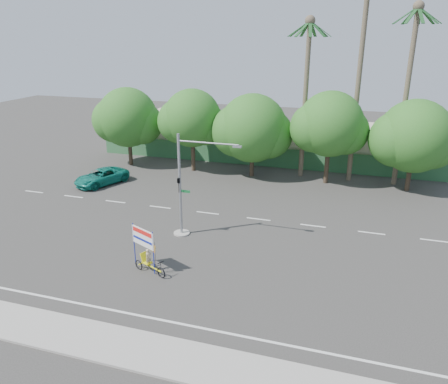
% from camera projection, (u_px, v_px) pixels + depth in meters
% --- Properties ---
extents(ground, '(120.00, 120.00, 0.00)m').
position_uv_depth(ground, '(195.00, 267.00, 25.75)').
color(ground, '#33302D').
rests_on(ground, ground).
extents(sidewalk_near, '(50.00, 2.40, 0.12)m').
position_uv_depth(sidewalk_near, '(134.00, 349.00, 19.00)').
color(sidewalk_near, gray).
rests_on(sidewalk_near, ground).
extents(fence, '(38.00, 0.08, 2.00)m').
position_uv_depth(fence, '(269.00, 157.00, 44.69)').
color(fence, '#336B3D').
rests_on(fence, ground).
extents(building_left, '(12.00, 8.00, 4.00)m').
position_uv_depth(building_left, '(194.00, 132.00, 51.16)').
color(building_left, beige).
rests_on(building_left, ground).
extents(building_right, '(14.00, 8.00, 3.60)m').
position_uv_depth(building_right, '(352.00, 145.00, 46.22)').
color(building_right, beige).
rests_on(building_right, ground).
extents(tree_far_left, '(7.14, 6.00, 7.96)m').
position_uv_depth(tree_far_left, '(127.00, 119.00, 44.16)').
color(tree_far_left, '#473828').
rests_on(tree_far_left, ground).
extents(tree_left, '(6.66, 5.60, 8.07)m').
position_uv_depth(tree_left, '(192.00, 120.00, 42.11)').
color(tree_left, '#473828').
rests_on(tree_left, ground).
extents(tree_center, '(7.62, 6.40, 7.85)m').
position_uv_depth(tree_center, '(252.00, 130.00, 40.65)').
color(tree_center, '#473828').
rests_on(tree_center, ground).
extents(tree_right, '(6.90, 5.80, 8.36)m').
position_uv_depth(tree_right, '(329.00, 126.00, 38.43)').
color(tree_right, '#473828').
rests_on(tree_right, ground).
extents(tree_far_right, '(7.38, 6.20, 7.94)m').
position_uv_depth(tree_far_right, '(414.00, 138.00, 36.69)').
color(tree_far_right, '#473828').
rests_on(tree_far_right, ground).
extents(palm_tall, '(3.73, 3.79, 17.45)m').
position_uv_depth(palm_tall, '(360.00, 64.00, 37.41)').
color(palm_tall, '#70604C').
rests_on(palm_tall, ground).
extents(palm_mid, '(3.73, 3.79, 15.45)m').
position_uv_depth(palm_mid, '(408.00, 78.00, 36.67)').
color(palm_mid, '#70604C').
rests_on(palm_mid, ground).
extents(palm_short, '(3.73, 3.79, 14.45)m').
position_uv_depth(palm_short, '(306.00, 82.00, 39.21)').
color(palm_short, '#70604C').
rests_on(palm_short, ground).
extents(traffic_signal, '(4.72, 1.10, 7.00)m').
position_uv_depth(traffic_signal, '(184.00, 195.00, 28.93)').
color(traffic_signal, gray).
rests_on(traffic_signal, ground).
extents(trike_billboard, '(2.52, 1.32, 2.69)m').
position_uv_depth(trike_billboard, '(147.00, 253.00, 25.08)').
color(trike_billboard, black).
rests_on(trike_billboard, ground).
extents(pickup_truck, '(4.09, 5.53, 1.40)m').
position_uv_depth(pickup_truck, '(101.00, 177.00, 39.63)').
color(pickup_truck, '#107564').
rests_on(pickup_truck, ground).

